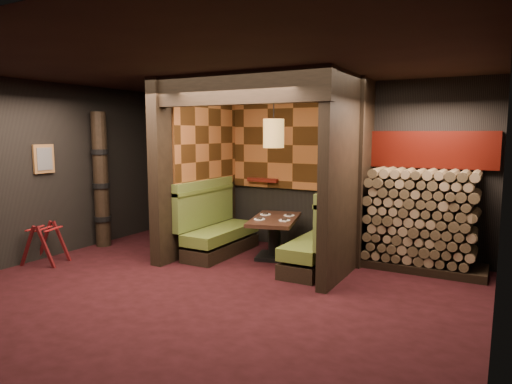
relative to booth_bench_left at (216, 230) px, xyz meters
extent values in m
cube|color=black|center=(0.96, -1.65, -0.41)|extent=(6.50, 5.50, 0.02)
cube|color=black|center=(0.96, -1.65, 2.46)|extent=(6.50, 5.50, 0.02)
cube|color=black|center=(0.96, 1.11, 1.02)|extent=(6.50, 0.02, 2.85)
cube|color=black|center=(-2.30, -1.65, 1.02)|extent=(0.02, 5.50, 2.85)
cube|color=black|center=(4.22, -1.65, 1.02)|extent=(0.02, 5.50, 2.85)
cube|color=black|center=(-0.39, 0.00, 1.02)|extent=(0.20, 2.20, 2.85)
cube|color=black|center=(2.26, 0.05, 1.02)|extent=(0.15, 2.10, 2.85)
cube|color=black|center=(0.94, -0.95, 2.23)|extent=(2.85, 0.18, 0.44)
cube|color=brown|center=(0.94, 1.06, 1.42)|extent=(2.40, 0.06, 1.55)
cube|color=brown|center=(-0.27, 0.17, 1.45)|extent=(0.04, 1.85, 1.45)
cube|color=#52130D|center=(0.36, 1.00, 0.78)|extent=(0.60, 0.12, 0.07)
cube|color=black|center=(0.11, 0.00, -0.29)|extent=(0.55, 1.60, 0.22)
cube|color=#576928|center=(0.11, 0.00, -0.04)|extent=(0.55, 1.60, 0.18)
cube|color=#5E6B2F|center=(-0.23, 0.00, 0.35)|extent=(0.12, 1.60, 0.78)
cube|color=#576928|center=(-0.23, 0.00, 0.70)|extent=(0.15, 1.60, 0.06)
cube|color=black|center=(1.79, 0.00, -0.29)|extent=(0.55, 1.60, 0.22)
cube|color=#576928|center=(1.79, 0.00, -0.04)|extent=(0.55, 1.60, 0.18)
cube|color=#5E6B2F|center=(2.12, 0.00, 0.35)|extent=(0.12, 1.60, 0.78)
cube|color=#576928|center=(2.12, 0.00, 0.70)|extent=(0.15, 1.60, 0.06)
cube|color=black|center=(1.01, 0.19, -0.37)|extent=(0.68, 0.68, 0.06)
cylinder|color=black|center=(1.01, 0.19, -0.09)|extent=(0.20, 0.20, 0.61)
cube|color=#3E2319|center=(1.01, 0.19, 0.24)|extent=(1.00, 1.41, 0.06)
cylinder|color=white|center=(0.87, -0.07, 0.28)|extent=(0.18, 0.18, 0.01)
cube|color=black|center=(0.87, -0.07, 0.30)|extent=(0.10, 0.12, 0.02)
cylinder|color=white|center=(1.26, 0.04, 0.28)|extent=(0.18, 0.18, 0.01)
cube|color=black|center=(1.26, 0.04, 0.30)|extent=(0.10, 0.12, 0.02)
cylinder|color=white|center=(0.76, 0.35, 0.28)|extent=(0.18, 0.18, 0.01)
cube|color=black|center=(0.76, 0.35, 0.30)|extent=(0.10, 0.12, 0.02)
cylinder|color=white|center=(1.14, 0.46, 0.28)|extent=(0.18, 0.18, 0.01)
cube|color=black|center=(1.14, 0.46, 0.30)|extent=(0.10, 0.12, 0.02)
cylinder|color=#A67A3B|center=(1.01, 0.14, 1.62)|extent=(0.33, 0.33, 0.45)
sphere|color=#FFC672|center=(1.01, 0.14, 1.62)|extent=(0.18, 0.18, 0.18)
cylinder|color=black|center=(1.01, 0.14, 2.15)|extent=(0.02, 0.02, 0.60)
cube|color=olive|center=(-2.26, -1.55, 1.22)|extent=(0.04, 0.36, 0.46)
cube|color=#3F3F3F|center=(-2.23, -1.55, 1.22)|extent=(0.01, 0.27, 0.36)
cube|color=#490E10|center=(-2.10, -2.03, -0.10)|extent=(0.30, 0.13, 0.68)
cube|color=#490E10|center=(-1.80, -1.94, -0.10)|extent=(0.30, 0.13, 0.68)
cube|color=#490E10|center=(-2.22, -1.65, -0.10)|extent=(0.30, 0.13, 0.68)
cube|color=#490E10|center=(-1.92, -1.56, -0.10)|extent=(0.30, 0.13, 0.68)
cube|color=maroon|center=(-2.16, -1.84, 0.15)|extent=(0.17, 0.41, 0.01)
cube|color=maroon|center=(-2.01, -1.80, 0.15)|extent=(0.17, 0.41, 0.01)
cube|color=maroon|center=(-1.86, -1.75, 0.15)|extent=(0.17, 0.41, 0.01)
cylinder|color=black|center=(-2.09, -0.55, 0.80)|extent=(0.26, 0.26, 2.40)
cylinder|color=black|center=(-2.09, -0.55, 0.10)|extent=(0.31, 0.31, 0.09)
cylinder|color=black|center=(-2.09, -0.55, 0.70)|extent=(0.31, 0.31, 0.09)
cylinder|color=black|center=(-2.09, -0.55, 1.30)|extent=(0.31, 0.31, 0.09)
cube|color=black|center=(3.25, 0.70, -0.34)|extent=(1.73, 0.70, 0.12)
cube|color=brown|center=(3.25, 0.70, 0.41)|extent=(1.73, 0.70, 1.38)
cube|color=maroon|center=(3.25, 1.03, 1.38)|extent=(1.83, 0.10, 0.56)
cube|color=black|center=(2.35, 0.31, 1.02)|extent=(0.08, 0.08, 2.85)
camera|label=1|loc=(4.23, -6.30, 1.63)|focal=32.00mm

